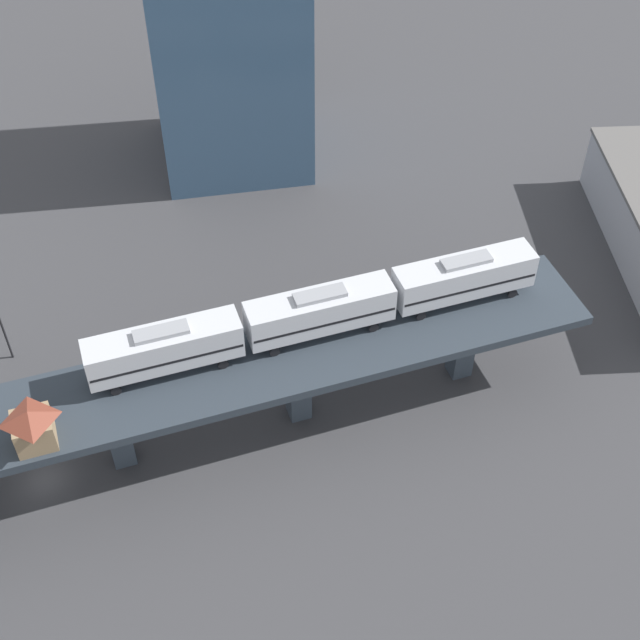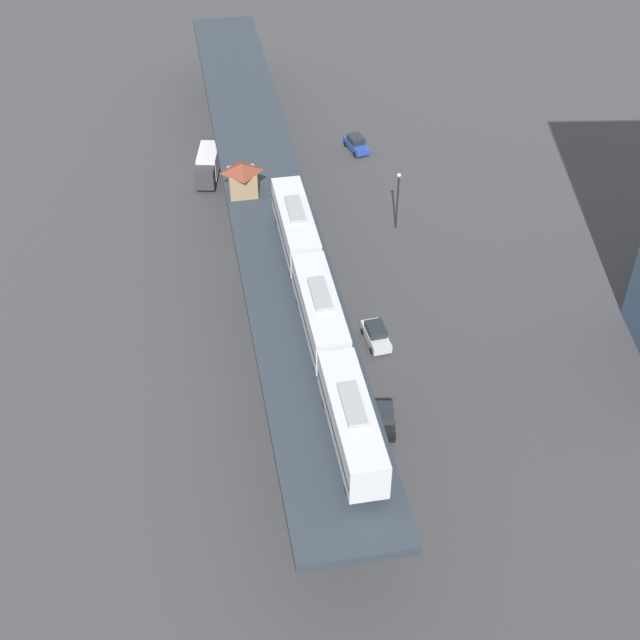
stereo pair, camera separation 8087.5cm
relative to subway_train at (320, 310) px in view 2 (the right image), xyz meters
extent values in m
plane|color=#38383A|center=(4.90, -23.43, -10.23)|extent=(400.00, 400.00, 0.00)
cube|color=#283039|center=(4.90, -23.43, -2.94)|extent=(21.84, 92.23, 0.80)
cube|color=#333D47|center=(10.56, -61.51, -6.79)|extent=(2.05, 2.05, 6.89)
cube|color=#333D47|center=(8.36, -46.67, -6.79)|extent=(2.05, 2.05, 6.89)
cube|color=#333D47|center=(6.15, -31.83, -6.79)|extent=(2.05, 2.05, 6.89)
cube|color=#333D47|center=(3.94, -17.00, -6.79)|extent=(2.05, 2.05, 6.89)
cube|color=#333D47|center=(1.74, -2.16, -6.79)|extent=(2.05, 2.05, 6.89)
cube|color=#333D47|center=(-0.47, 12.68, -6.79)|extent=(2.05, 2.05, 6.89)
cube|color=silver|center=(1.85, -12.46, 0.00)|extent=(4.53, 12.28, 3.10)
cube|color=black|center=(1.85, -12.46, -0.30)|extent=(4.54, 12.05, 0.24)
cube|color=gray|center=(1.85, -12.46, 1.73)|extent=(2.00, 4.36, 0.36)
cylinder|color=black|center=(1.29, -16.79, -2.12)|extent=(0.34, 0.86, 0.84)
cylinder|color=black|center=(3.65, -16.44, -2.12)|extent=(0.34, 0.86, 0.84)
cylinder|color=black|center=(0.06, -8.48, -2.12)|extent=(0.34, 0.86, 0.84)
cylinder|color=black|center=(2.41, -8.13, -2.12)|extent=(0.34, 0.86, 0.84)
cube|color=silver|center=(0.00, 0.00, 0.00)|extent=(4.53, 12.28, 3.10)
cube|color=black|center=(0.00, 0.00, -0.30)|extent=(4.54, 12.05, 0.24)
cube|color=gray|center=(0.00, 0.00, 1.73)|extent=(2.00, 4.36, 0.36)
cylinder|color=black|center=(-0.56, -4.33, -2.12)|extent=(0.34, 0.86, 0.84)
cylinder|color=black|center=(1.79, -3.98, -2.12)|extent=(0.34, 0.86, 0.84)
cylinder|color=black|center=(-1.79, 3.98, -2.12)|extent=(0.34, 0.86, 0.84)
cylinder|color=black|center=(0.56, 4.33, -2.12)|extent=(0.34, 0.86, 0.84)
cube|color=silver|center=(-1.85, 12.46, 0.00)|extent=(4.53, 12.28, 3.10)
cube|color=black|center=(-1.85, 12.46, -0.30)|extent=(4.54, 12.05, 0.24)
cube|color=gray|center=(-1.85, 12.46, 1.73)|extent=(2.00, 4.36, 0.36)
cylinder|color=black|center=(-2.41, 8.13, -2.12)|extent=(0.34, 0.86, 0.84)
cylinder|color=black|center=(-0.06, 8.48, -2.12)|extent=(0.34, 0.86, 0.84)
cylinder|color=black|center=(-3.65, 16.44, -2.12)|extent=(0.34, 0.86, 0.84)
cylinder|color=black|center=(-1.29, 16.79, -2.12)|extent=(0.34, 0.86, 0.84)
cube|color=#8C7251|center=(7.14, -22.19, -1.29)|extent=(3.18, 3.18, 2.50)
pyramid|color=brown|center=(7.14, -22.19, 0.41)|extent=(3.66, 3.66, 0.90)
cube|color=#B7BABF|center=(-5.58, -7.42, -9.50)|extent=(2.74, 4.69, 0.80)
cube|color=#1E2328|center=(-5.54, -7.57, -8.72)|extent=(2.09, 2.51, 0.76)
cylinder|color=black|center=(-6.09, -9.01, -9.90)|extent=(0.38, 0.70, 0.66)
cylinder|color=black|center=(-4.42, -8.62, -9.90)|extent=(0.38, 0.70, 0.66)
cylinder|color=black|center=(-6.73, -6.22, -9.90)|extent=(0.38, 0.70, 0.66)
cylinder|color=black|center=(-5.07, -5.83, -9.90)|extent=(0.38, 0.70, 0.66)
cube|color=black|center=(-5.32, 3.49, -9.50)|extent=(1.93, 4.45, 0.80)
cube|color=#1E2328|center=(-5.33, 3.34, -8.72)|extent=(1.71, 2.25, 0.76)
cylinder|color=black|center=(-6.22, 2.09, -9.90)|extent=(0.26, 0.67, 0.66)
cylinder|color=black|center=(-4.51, 2.04, -9.90)|extent=(0.26, 0.67, 0.66)
cylinder|color=black|center=(-6.13, 4.95, -9.90)|extent=(0.26, 0.67, 0.66)
cylinder|color=black|center=(-4.42, 4.89, -9.90)|extent=(0.26, 0.67, 0.66)
cube|color=#233D93|center=(-6.05, -44.19, -9.50)|extent=(3.25, 4.75, 0.80)
cube|color=#1E2328|center=(-6.00, -44.33, -8.72)|extent=(2.32, 2.64, 0.76)
cylinder|color=black|center=(-6.35, -45.83, -9.90)|extent=(0.46, 0.70, 0.66)
cylinder|color=black|center=(-4.75, -45.22, -9.90)|extent=(0.46, 0.70, 0.66)
cylinder|color=black|center=(-7.36, -43.16, -9.90)|extent=(0.46, 0.70, 0.66)
cylinder|color=black|center=(-5.76, -42.55, -9.90)|extent=(0.46, 0.70, 0.66)
cube|color=#333338|center=(12.40, -35.38, -8.58)|extent=(2.31, 2.12, 2.30)
cube|color=silver|center=(12.20, -38.98, -8.38)|extent=(2.59, 5.32, 2.70)
cylinder|color=black|center=(13.39, -35.44, -9.73)|extent=(0.41, 1.02, 1.00)
cylinder|color=black|center=(11.41, -35.33, -9.73)|extent=(0.41, 1.02, 1.00)
cylinder|color=black|center=(13.15, -40.59, -9.73)|extent=(0.41, 1.02, 1.00)
cylinder|color=black|center=(11.08, -40.48, -9.73)|extent=(0.41, 1.02, 1.00)
cylinder|color=black|center=(-9.38, -26.76, -6.98)|extent=(0.20, 0.20, 6.50)
sphere|color=beige|center=(-9.38, -26.76, -3.51)|extent=(0.44, 0.44, 0.44)
camera|label=1|loc=(49.78, -9.06, 49.45)|focal=50.00mm
camera|label=2|loc=(1.83, 55.99, 46.26)|focal=50.00mm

